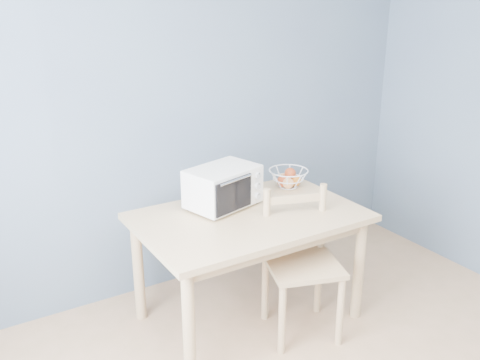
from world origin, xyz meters
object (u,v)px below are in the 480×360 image
dining_table (249,229)px  fruit_basket (288,178)px  dining_chair (300,264)px  toaster_oven (221,187)px

dining_table → fruit_basket: size_ratio=4.62×
dining_table → dining_chair: 0.39m
dining_table → toaster_oven: (-0.09, 0.19, 0.24)m
dining_table → fruit_basket: (0.50, 0.26, 0.17)m
toaster_oven → fruit_basket: toaster_oven is taller
dining_table → toaster_oven: size_ratio=2.71×
dining_table → dining_chair: bearing=-51.4°
fruit_basket → dining_chair: 0.70m
dining_table → fruit_basket: 0.59m
toaster_oven → dining_chair: toaster_oven is taller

